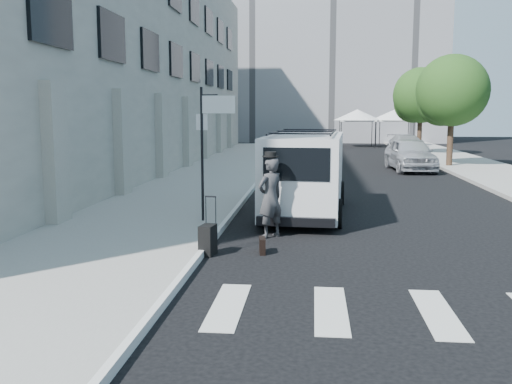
% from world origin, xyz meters
% --- Properties ---
extents(ground, '(120.00, 120.00, 0.00)m').
position_xyz_m(ground, '(0.00, 0.00, 0.00)').
color(ground, black).
rests_on(ground, ground).
extents(sidewalk_left, '(4.50, 48.00, 0.15)m').
position_xyz_m(sidewalk_left, '(-4.25, 16.00, 0.07)').
color(sidewalk_left, gray).
rests_on(sidewalk_left, ground).
extents(sidewalk_right, '(4.00, 56.00, 0.15)m').
position_xyz_m(sidewalk_right, '(9.00, 20.00, 0.07)').
color(sidewalk_right, gray).
rests_on(sidewalk_right, ground).
extents(building_left, '(10.00, 44.00, 12.00)m').
position_xyz_m(building_left, '(-11.50, 18.00, 6.00)').
color(building_left, gray).
rests_on(building_left, ground).
extents(building_far, '(22.00, 12.00, 25.00)m').
position_xyz_m(building_far, '(2.00, 50.00, 12.50)').
color(building_far, slate).
rests_on(building_far, ground).
extents(sign_pole, '(1.03, 0.07, 3.50)m').
position_xyz_m(sign_pole, '(-2.36, 3.20, 2.65)').
color(sign_pole, black).
rests_on(sign_pole, sidewalk_left).
extents(tree_near, '(3.80, 3.83, 6.03)m').
position_xyz_m(tree_near, '(7.50, 20.15, 3.97)').
color(tree_near, black).
rests_on(tree_near, ground).
extents(tree_far, '(3.80, 3.83, 6.03)m').
position_xyz_m(tree_far, '(7.50, 29.15, 3.97)').
color(tree_far, black).
rests_on(tree_far, ground).
extents(tent_left, '(4.00, 4.00, 3.20)m').
position_xyz_m(tent_left, '(4.00, 38.00, 2.71)').
color(tent_left, black).
rests_on(tent_left, ground).
extents(tent_right, '(4.00, 4.00, 3.20)m').
position_xyz_m(tent_right, '(7.20, 38.50, 2.71)').
color(tent_right, black).
rests_on(tent_right, ground).
extents(businessman, '(0.84, 0.83, 1.96)m').
position_xyz_m(businessman, '(-0.71, 2.00, 0.98)').
color(businessman, '#373739').
rests_on(businessman, ground).
extents(briefcase, '(0.18, 0.45, 0.34)m').
position_xyz_m(briefcase, '(-0.76, 0.40, 0.17)').
color(briefcase, black).
rests_on(briefcase, ground).
extents(suitcase, '(0.35, 0.49, 1.24)m').
position_xyz_m(suitcase, '(-1.90, 0.14, 0.33)').
color(suitcase, black).
rests_on(suitcase, ground).
extents(cargo_van, '(2.53, 6.38, 2.35)m').
position_xyz_m(cargo_van, '(0.09, 5.36, 1.22)').
color(cargo_van, silver).
rests_on(cargo_van, ground).
extents(parked_car_a, '(2.32, 5.10, 1.70)m').
position_xyz_m(parked_car_a, '(5.26, 18.37, 0.85)').
color(parked_car_a, '#AFB0B7').
rests_on(parked_car_a, ground).
extents(parked_car_b, '(1.92, 4.20, 1.33)m').
position_xyz_m(parked_car_b, '(6.02, 22.90, 0.67)').
color(parked_car_b, '#53575A').
rests_on(parked_car_b, ground).
extents(parked_car_c, '(2.42, 5.15, 1.45)m').
position_xyz_m(parked_car_c, '(6.64, 28.06, 0.73)').
color(parked_car_c, '#A7AAAF').
rests_on(parked_car_c, ground).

